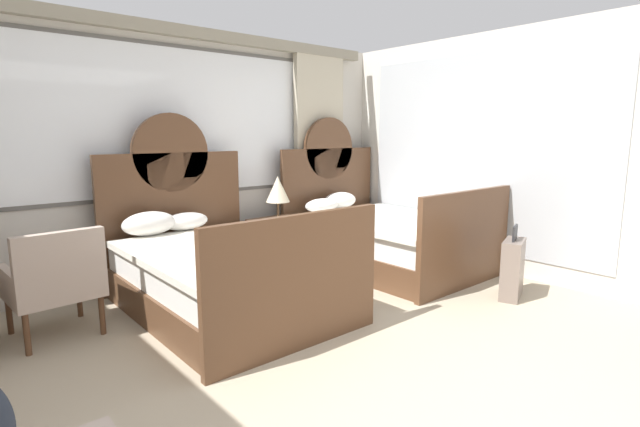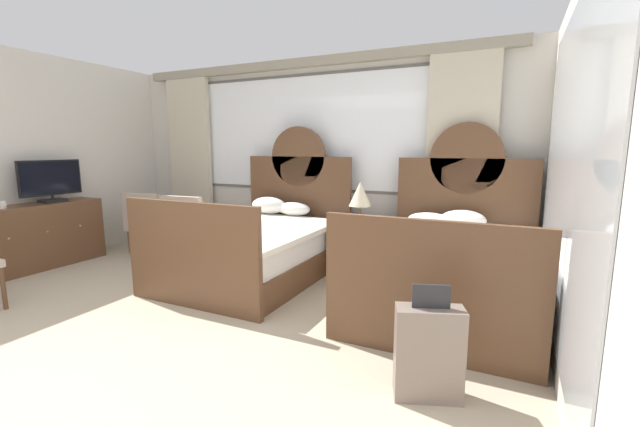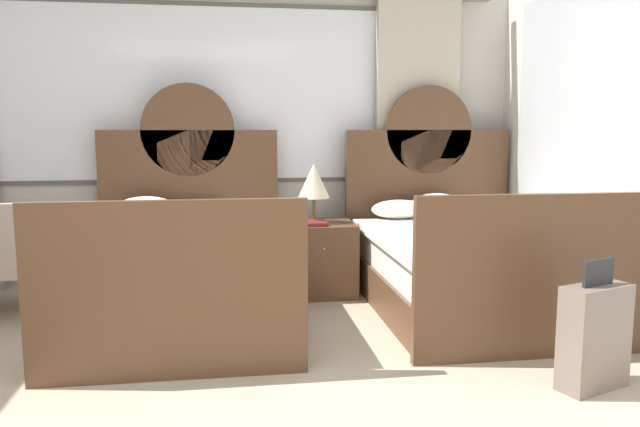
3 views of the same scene
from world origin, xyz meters
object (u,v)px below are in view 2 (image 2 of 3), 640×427
object	(u,v)px
bed_near_window	(258,245)
nightstand_between_beds	(362,249)
book_on_nightstand	(356,224)
armchair_by_window_left	(192,224)
armchair_by_window_centre	(152,220)
suitcase_on_floor	(429,352)
table_lamp_on_nightstand	(360,195)
tv_flatscreen	(51,181)
cup_on_dresser	(2,205)
dresser_minibar	(36,236)
bed_near_mirror	(449,269)

from	to	relation	value
bed_near_window	nightstand_between_beds	world-z (taller)	bed_near_window
nightstand_between_beds	book_on_nightstand	world-z (taller)	book_on_nightstand
book_on_nightstand	armchair_by_window_left	world-z (taller)	armchair_by_window_left
nightstand_between_beds	armchair_by_window_centre	distance (m)	3.15
bed_near_window	book_on_nightstand	bearing A→B (deg)	24.32
book_on_nightstand	suitcase_on_floor	distance (m)	2.41
book_on_nightstand	armchair_by_window_left	xyz separation A→B (m)	(-2.33, -0.19, -0.16)
bed_near_window	armchair_by_window_left	size ratio (longest dim) A/B	2.49
table_lamp_on_nightstand	suitcase_on_floor	xyz separation A→B (m)	(1.22, -2.16, -0.67)
tv_flatscreen	armchair_by_window_centre	size ratio (longest dim) A/B	0.88
table_lamp_on_nightstand	armchair_by_window_centre	size ratio (longest dim) A/B	0.57
armchair_by_window_centre	cup_on_dresser	bearing A→B (deg)	-110.17
dresser_minibar	armchair_by_window_left	bearing A→B (deg)	41.34
tv_flatscreen	nightstand_between_beds	bearing A→B (deg)	19.17
bed_near_window	armchair_by_window_left	world-z (taller)	bed_near_window
dresser_minibar	book_on_nightstand	bearing A→B (deg)	20.87
armchair_by_window_left	tv_flatscreen	bearing A→B (deg)	-144.09
bed_near_window	book_on_nightstand	distance (m)	1.18
table_lamp_on_nightstand	dresser_minibar	size ratio (longest dim) A/B	0.33
bed_near_mirror	dresser_minibar	bearing A→B (deg)	-168.95
suitcase_on_floor	armchair_by_window_centre	bearing A→B (deg)	156.78
bed_near_mirror	cup_on_dresser	world-z (taller)	bed_near_mirror
armchair_by_window_left	nightstand_between_beds	bearing A→B (deg)	7.41
tv_flatscreen	table_lamp_on_nightstand	bearing A→B (deg)	19.38
book_on_nightstand	armchair_by_window_left	distance (m)	2.34
nightstand_between_beds	cup_on_dresser	world-z (taller)	cup_on_dresser
book_on_nightstand	table_lamp_on_nightstand	bearing A→B (deg)	86.83
bed_near_window	tv_flatscreen	size ratio (longest dim) A/B	2.81
bed_near_mirror	cup_on_dresser	size ratio (longest dim) A/B	19.88
armchair_by_window_centre	armchair_by_window_left	bearing A→B (deg)	-0.02
bed_near_window	table_lamp_on_nightstand	bearing A→B (deg)	29.37
bed_near_mirror	book_on_nightstand	world-z (taller)	bed_near_mirror
nightstand_between_beds	cup_on_dresser	size ratio (longest dim) A/B	5.64
nightstand_between_beds	book_on_nightstand	size ratio (longest dim) A/B	2.36
nightstand_between_beds	dresser_minibar	size ratio (longest dim) A/B	0.40
nightstand_between_beds	armchair_by_window_centre	xyz separation A→B (m)	(-3.13, -0.31, 0.16)
nightstand_between_beds	bed_near_mirror	bearing A→B (deg)	-28.65
bed_near_mirror	nightstand_between_beds	xyz separation A→B (m)	(-1.08, 0.59, -0.06)
bed_near_mirror	armchair_by_window_left	bearing A→B (deg)	175.33
table_lamp_on_nightstand	book_on_nightstand	xyz separation A→B (m)	(-0.01, -0.12, -0.33)
dresser_minibar	nightstand_between_beds	bearing A→B (deg)	22.19
cup_on_dresser	suitcase_on_floor	xyz separation A→B (m)	(4.89, -0.26, -0.56)
nightstand_between_beds	armchair_by_window_centre	size ratio (longest dim) A/B	0.70
bed_near_mirror	table_lamp_on_nightstand	size ratio (longest dim) A/B	4.34
tv_flatscreen	bed_near_mirror	bearing A→B (deg)	8.39
bed_near_window	armchair_by_window_centre	xyz separation A→B (m)	(-2.04, 0.28, 0.10)
bed_near_window	bed_near_mirror	size ratio (longest dim) A/B	1.00
armchair_by_window_left	suitcase_on_floor	distance (m)	4.01
bed_near_mirror	book_on_nightstand	distance (m)	1.25
nightstand_between_beds	dresser_minibar	bearing A→B (deg)	-157.81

